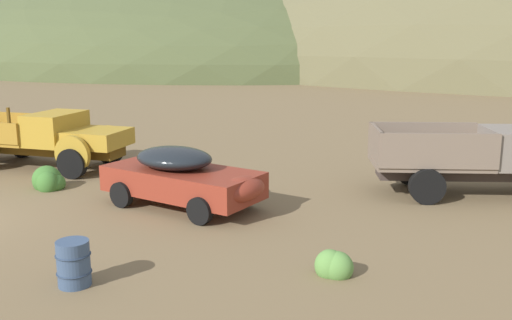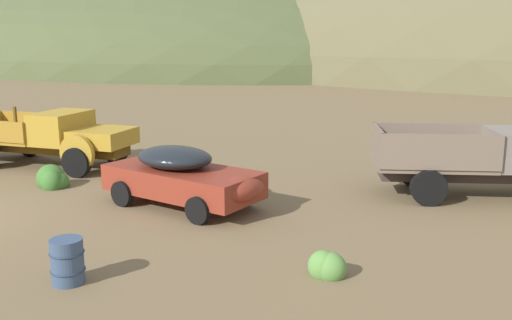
% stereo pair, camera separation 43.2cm
% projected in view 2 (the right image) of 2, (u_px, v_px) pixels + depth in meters
% --- Properties ---
extents(hill_far_left, '(89.52, 74.80, 27.13)m').
position_uv_depth(hill_far_left, '(218.00, 64.00, 88.96)').
color(hill_far_left, '#4C5633').
rests_on(hill_far_left, ground).
extents(truck_mustard, '(6.16, 2.91, 2.16)m').
position_uv_depth(truck_mustard, '(60.00, 138.00, 19.54)').
color(truck_mustard, '#593D12').
rests_on(truck_mustard, ground).
extents(car_rust_red, '(4.69, 2.64, 1.57)m').
position_uv_depth(car_rust_red, '(186.00, 177.00, 14.97)').
color(car_rust_red, maroon).
rests_on(car_rust_red, ground).
extents(truck_primer_gray, '(6.81, 3.93, 1.91)m').
position_uv_depth(truck_primer_gray, '(510.00, 161.00, 15.85)').
color(truck_primer_gray, '#3D322D').
rests_on(truck_primer_gray, ground).
extents(oil_drum_spare, '(0.63, 0.63, 0.84)m').
position_uv_depth(oil_drum_spare, '(67.00, 261.00, 10.40)').
color(oil_drum_spare, '#384C6B').
rests_on(oil_drum_spare, ground).
extents(bush_lone_scrub, '(1.04, 0.89, 0.87)m').
position_uv_depth(bush_lone_scrub, '(53.00, 180.00, 17.03)').
color(bush_lone_scrub, '#3D702D').
rests_on(bush_lone_scrub, ground).
extents(bush_front_left, '(0.74, 0.56, 0.63)m').
position_uv_depth(bush_front_left, '(327.00, 267.00, 10.76)').
color(bush_front_left, '#5B8E42').
rests_on(bush_front_left, ground).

